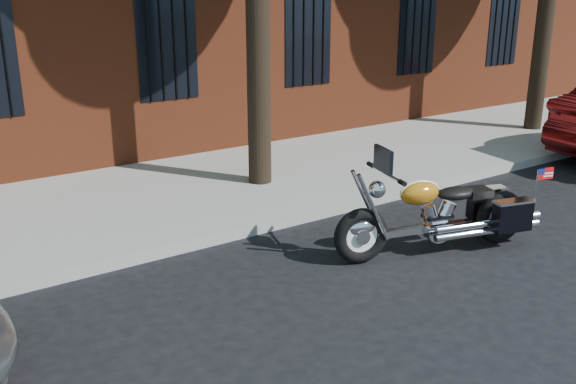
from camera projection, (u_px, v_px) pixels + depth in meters
ground at (353, 259)px, 7.70m from camera, size 120.00×120.00×0.00m
curb at (288, 220)px, 8.76m from camera, size 40.00×0.16×0.15m
sidewalk at (222, 186)px, 10.23m from camera, size 40.00×3.60×0.15m
motorcycle at (444, 216)px, 7.78m from camera, size 2.58×1.25×1.38m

